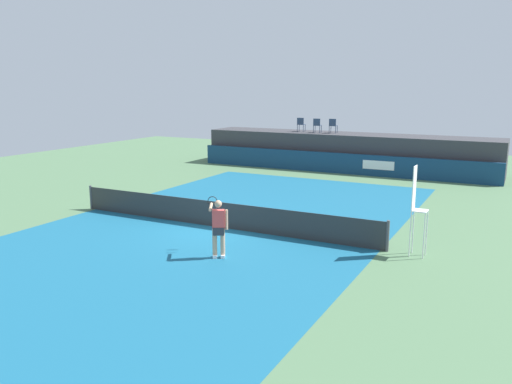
{
  "coord_description": "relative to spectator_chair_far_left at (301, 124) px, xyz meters",
  "views": [
    {
      "loc": [
        9.68,
        -15.62,
        5.07
      ],
      "look_at": [
        0.55,
        2.0,
        1.0
      ],
      "focal_mm": 36.33,
      "sensor_mm": 36.0,
      "label": 1
    }
  ],
  "objects": [
    {
      "name": "court_inner",
      "position": [
        3.07,
        -15.25,
        -2.69
      ],
      "size": [
        12.0,
        22.0,
        0.0
      ],
      "primitive_type": "cube",
      "color": "#16597A",
      "rests_on": "ground"
    },
    {
      "name": "net_post_near",
      "position": [
        -3.13,
        -15.25,
        -2.19
      ],
      "size": [
        0.1,
        0.1,
        1.0
      ],
      "primitive_type": "cylinder",
      "color": "#4C4C51",
      "rests_on": "ground"
    },
    {
      "name": "umpire_chair",
      "position": [
        10.08,
        -15.24,
        -1.11
      ],
      "size": [
        0.45,
        0.45,
        2.76
      ],
      "color": "white",
      "rests_on": "ground"
    },
    {
      "name": "spectator_platform",
      "position": [
        3.07,
        0.05,
        -1.59
      ],
      "size": [
        18.0,
        2.8,
        2.2
      ],
      "primitive_type": "cube",
      "color": "#38383D",
      "rests_on": "ground"
    },
    {
      "name": "tennis_ball",
      "position": [
        8.02,
        -13.9,
        -2.66
      ],
      "size": [
        0.07,
        0.07,
        0.07
      ],
      "primitive_type": "sphere",
      "color": "#D8EA33",
      "rests_on": "court_inner"
    },
    {
      "name": "tennis_player",
      "position": [
        4.89,
        -18.14,
        -1.73
      ],
      "size": [
        1.07,
        1.03,
        1.77
      ],
      "color": "white",
      "rests_on": "court_inner"
    },
    {
      "name": "net_post_far",
      "position": [
        9.27,
        -15.25,
        -2.19
      ],
      "size": [
        0.1,
        0.1,
        1.0
      ],
      "primitive_type": "cylinder",
      "color": "#4C4C51",
      "rests_on": "ground"
    },
    {
      "name": "spectator_chair_far_left",
      "position": [
        0.0,
        0.0,
        0.0
      ],
      "size": [
        0.47,
        0.47,
        0.89
      ],
      "color": "#2D3D56",
      "rests_on": "spectator_platform"
    },
    {
      "name": "spectator_chair_center",
      "position": [
        2.17,
        -0.08,
        0.0
      ],
      "size": [
        0.47,
        0.47,
        0.89
      ],
      "color": "#2D3D56",
      "rests_on": "spectator_platform"
    },
    {
      "name": "ground_plane",
      "position": [
        3.07,
        -12.25,
        -2.69
      ],
      "size": [
        48.0,
        48.0,
        0.0
      ],
      "primitive_type": "plane",
      "color": "#4C704C"
    },
    {
      "name": "tennis_net",
      "position": [
        3.07,
        -15.25,
        -2.22
      ],
      "size": [
        12.4,
        0.02,
        0.95
      ],
      "primitive_type": "cube",
      "color": "#2D2D2D",
      "rests_on": "ground"
    },
    {
      "name": "spectator_chair_left",
      "position": [
        1.22,
        -0.3,
        0.0
      ],
      "size": [
        0.48,
        0.48,
        0.89
      ],
      "color": "#2D3D56",
      "rests_on": "spectator_platform"
    },
    {
      "name": "sponsor_wall",
      "position": [
        3.08,
        -1.75,
        -2.09
      ],
      "size": [
        18.0,
        0.22,
        1.2
      ],
      "color": "navy",
      "rests_on": "ground"
    }
  ]
}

